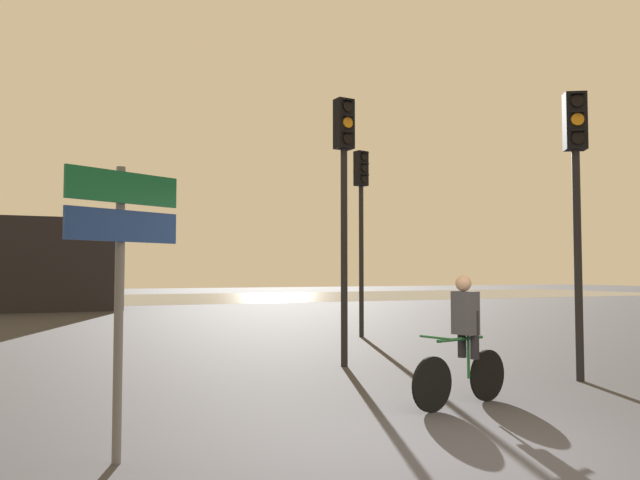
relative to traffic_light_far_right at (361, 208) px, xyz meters
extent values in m
plane|color=#333338|center=(-3.64, -9.78, -3.31)|extent=(120.00, 120.00, 0.00)
cube|color=slate|center=(-3.64, 25.50, -3.31)|extent=(80.00, 16.00, 0.01)
cylinder|color=black|center=(0.00, 0.01, -1.37)|extent=(0.12, 0.12, 3.90)
cube|color=black|center=(0.00, 0.01, 1.03)|extent=(0.37, 0.31, 0.90)
cylinder|color=black|center=(0.03, -0.13, 1.32)|extent=(0.19, 0.07, 0.19)
cube|color=black|center=(0.03, -0.15, 1.43)|extent=(0.21, 0.16, 0.02)
cylinder|color=black|center=(0.03, -0.13, 1.03)|extent=(0.19, 0.07, 0.19)
cube|color=black|center=(0.03, -0.15, 1.14)|extent=(0.21, 0.16, 0.02)
cylinder|color=black|center=(0.03, -0.13, 0.74)|extent=(0.19, 0.07, 0.19)
cube|color=black|center=(0.03, -0.15, 0.85)|extent=(0.21, 0.16, 0.02)
cylinder|color=black|center=(0.21, -7.08, -1.53)|extent=(0.12, 0.12, 3.56)
cube|color=black|center=(0.21, -7.08, 0.69)|extent=(0.40, 0.36, 0.90)
cylinder|color=black|center=(0.14, -7.20, 0.98)|extent=(0.18, 0.12, 0.19)
cube|color=black|center=(0.13, -7.22, 1.09)|extent=(0.22, 0.20, 0.02)
cylinder|color=orange|center=(0.14, -7.20, 0.69)|extent=(0.18, 0.12, 0.19)
cube|color=black|center=(0.13, -7.22, 0.80)|extent=(0.22, 0.20, 0.02)
cylinder|color=black|center=(0.14, -7.20, 0.40)|extent=(0.18, 0.12, 0.19)
cube|color=black|center=(0.13, -7.22, 0.51)|extent=(0.22, 0.20, 0.02)
cylinder|color=black|center=(-2.51, -4.37, -1.38)|extent=(0.12, 0.12, 3.87)
cube|color=black|center=(-2.51, -4.37, 1.00)|extent=(0.35, 0.28, 0.90)
cylinder|color=black|center=(-2.49, -4.50, 1.29)|extent=(0.19, 0.05, 0.19)
cube|color=black|center=(-2.49, -4.52, 1.40)|extent=(0.20, 0.14, 0.02)
cylinder|color=orange|center=(-2.49, -4.50, 1.00)|extent=(0.19, 0.05, 0.19)
cube|color=black|center=(-2.49, -4.52, 1.11)|extent=(0.20, 0.14, 0.02)
cylinder|color=black|center=(-2.49, -4.50, 0.71)|extent=(0.19, 0.05, 0.19)
cube|color=black|center=(-2.49, -4.52, 0.82)|extent=(0.20, 0.14, 0.02)
cylinder|color=slate|center=(-6.67, -8.65, -2.01)|extent=(0.08, 0.08, 2.60)
cube|color=#116038|center=(-6.65, -8.70, -0.90)|extent=(0.99, 0.53, 0.28)
cube|color=navy|center=(-6.65, -8.70, -1.24)|extent=(0.99, 0.53, 0.28)
cylinder|color=black|center=(-3.05, -8.03, -2.98)|extent=(0.65, 0.21, 0.66)
cylinder|color=black|center=(-2.04, -7.75, -2.98)|extent=(0.65, 0.21, 0.66)
cylinder|color=#1E592D|center=(-2.54, -7.89, -2.48)|extent=(0.82, 0.26, 0.04)
cylinder|color=#1E592D|center=(-2.40, -7.85, -2.71)|extent=(0.04, 0.04, 0.55)
cylinder|color=#1E592D|center=(-3.00, -8.01, -2.43)|extent=(0.15, 0.45, 0.03)
cylinder|color=black|center=(-2.42, -7.75, -2.43)|extent=(0.11, 0.11, 0.60)
cylinder|color=black|center=(-2.37, -7.95, -2.43)|extent=(0.11, 0.11, 0.60)
cube|color=#3F3F47|center=(-2.45, -7.86, -2.16)|extent=(0.27, 0.34, 0.54)
sphere|color=tan|center=(-2.48, -7.87, -1.79)|extent=(0.20, 0.20, 0.20)
camera|label=1|loc=(-7.15, -14.42, -1.65)|focal=35.00mm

